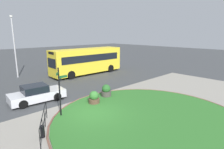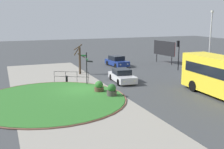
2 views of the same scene
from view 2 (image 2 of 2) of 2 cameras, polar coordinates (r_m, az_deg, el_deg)
The scene contains 15 objects.
ground at distance 25.67m, azimuth -6.43°, elevation -3.25°, with size 120.00×120.00×0.00m, color #3D3F42.
sidewalk_paving at distance 25.31m, azimuth -9.85°, elevation -3.54°, with size 32.00×8.87×0.02m, color gray.
grass_island at distance 23.05m, azimuth -12.45°, elevation -5.06°, with size 12.02×12.02×0.10m, color #2D6B28.
grass_kerb_ring at distance 23.05m, azimuth -12.45°, elevation -5.05°, with size 12.33×12.33×0.11m, color brown.
signpost_directional at distance 27.15m, azimuth -5.21°, elevation 1.69°, with size 0.93×0.96×3.27m.
bollard_foreground at distance 28.92m, azimuth -9.31°, elevation -0.89°, with size 0.23×0.23×0.72m.
railing_grass_edge at distance 28.67m, azimuth -8.38°, elevation -0.23°, with size 1.78×3.20×1.14m.
car_near_lane at distance 28.73m, azimuth 2.11°, elevation -0.31°, with size 4.26×2.09×1.35m.
car_far_lane at distance 38.15m, azimuth 1.01°, elevation 2.73°, with size 4.09×2.20×1.42m.
traffic_light_near at distance 35.95m, azimuth 13.49°, elevation 5.21°, with size 0.49×0.28×3.73m.
lamppost_tall at distance 32.19m, azimuth 19.55°, elevation 6.31°, with size 0.32×0.32×7.32m.
billboard_left at distance 40.93m, azimuth 10.70°, elevation 5.27°, with size 4.49×0.79×3.24m.
planter_near_signpost at distance 23.42m, azimuth -0.05°, elevation -3.37°, with size 0.85×0.85×1.10m.
planter_kerbside at distance 24.82m, azimuth -2.68°, elevation -2.60°, with size 0.85×0.85×1.03m.
street_tree_bare at distance 32.64m, azimuth -6.68°, elevation 3.21°, with size 1.21×1.17×3.52m.
Camera 2 is at (23.94, -6.51, 6.57)m, focal length 44.40 mm.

